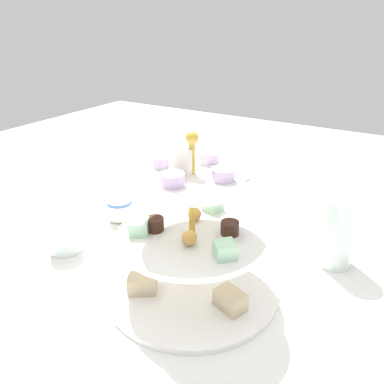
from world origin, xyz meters
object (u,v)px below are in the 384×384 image
Objects in this scene: teacup_with_saucer at (120,210)px; water_glass_tall_right at (337,233)px; butter_knife_right at (218,204)px; tiered_serving_stand at (192,245)px; water_glass_short_left at (64,236)px.

water_glass_tall_right is at bearing -170.27° from teacup_with_saucer.
tiered_serving_stand is at bearing 96.34° from butter_knife_right.
tiered_serving_stand is at bearing 155.12° from teacup_with_saucer.
tiered_serving_stand is 1.76× the size of butter_knife_right.
water_glass_short_left is at bearing 6.22° from tiered_serving_stand.
water_glass_tall_right is 0.47m from teacup_with_saucer.
tiered_serving_stand is 2.25× the size of water_glass_tall_right.
tiered_serving_stand reaches higher than butter_knife_right.
water_glass_short_left is 0.40× the size of butter_knife_right.
water_glass_short_left is (0.28, 0.03, -0.05)m from tiered_serving_stand.
teacup_with_saucer is at bearing 9.73° from water_glass_tall_right.
tiered_serving_stand reaches higher than water_glass_short_left.
teacup_with_saucer is 0.25m from butter_knife_right.
teacup_with_saucer is (0.27, -0.12, -0.06)m from tiered_serving_stand.
water_glass_short_left is at bearing 85.69° from teacup_with_saucer.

